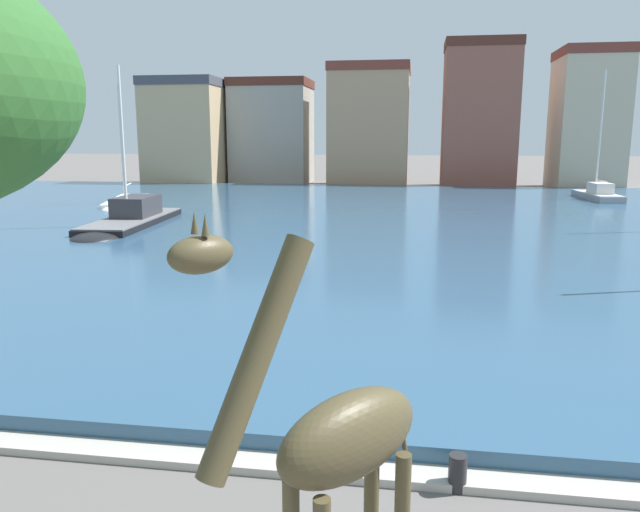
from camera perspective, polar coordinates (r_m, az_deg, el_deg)
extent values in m
cube|color=#2D5170|center=(31.31, 2.83, 3.06)|extent=(91.96, 45.94, 0.37)
cube|color=#ADA89E|center=(9.41, -12.96, -17.74)|extent=(91.96, 0.50, 0.12)
ellipsoid|color=#4C4228|center=(5.17, 2.78, -16.36)|extent=(1.34, 1.50, 0.73)
cylinder|color=#4C4228|center=(4.24, -5.93, -9.30)|extent=(0.78, 0.91, 1.62)
ellipsoid|color=#4C4228|center=(3.81, -11.01, 0.15)|extent=(0.47, 0.50, 0.24)
cone|color=#4C4228|center=(3.73, -10.63, 2.88)|extent=(0.05, 0.05, 0.14)
cone|color=#4C4228|center=(3.83, -11.60, 3.06)|extent=(0.05, 0.05, 0.14)
cylinder|color=#4C4228|center=(5.77, 7.81, -16.72)|extent=(0.16, 0.19, 0.77)
cube|color=white|center=(41.30, -17.53, 4.64)|extent=(3.83, 7.48, 0.56)
ellipsoid|color=white|center=(37.94, -18.41, 4.06)|extent=(2.33, 2.91, 0.53)
cube|color=silver|center=(41.27, -17.56, 5.07)|extent=(3.76, 7.33, 0.06)
cylinder|color=silver|center=(40.55, -17.98, 9.94)|extent=(0.12, 0.12, 7.10)
cylinder|color=silver|center=(41.91, -17.46, 6.35)|extent=(0.79, 2.45, 0.08)
cube|color=#939399|center=(45.53, 24.36, 4.84)|extent=(2.13, 5.53, 0.74)
ellipsoid|color=#939399|center=(47.93, 23.30, 5.19)|extent=(1.65, 2.02, 0.70)
cube|color=#B1B1B5|center=(45.49, 24.40, 5.34)|extent=(2.08, 5.42, 0.06)
cube|color=silver|center=(45.08, 24.62, 5.76)|extent=(1.32, 1.99, 0.70)
cylinder|color=silver|center=(45.71, 24.63, 10.39)|extent=(0.12, 0.12, 8.07)
cylinder|color=silver|center=(44.92, 24.73, 6.37)|extent=(0.25, 1.89, 0.08)
cube|color=black|center=(31.03, -17.02, 2.77)|extent=(2.96, 8.39, 0.64)
ellipsoid|color=black|center=(27.47, -19.94, 1.56)|extent=(2.31, 3.04, 0.61)
cube|color=slate|center=(30.99, -17.06, 3.41)|extent=(2.90, 8.22, 0.06)
cube|color=#333338|center=(31.50, -16.70, 4.48)|extent=(1.85, 3.00, 0.95)
cylinder|color=silver|center=(30.17, -17.86, 9.85)|extent=(0.12, 0.12, 7.06)
cylinder|color=silver|center=(31.66, -16.61, 5.17)|extent=(0.31, 2.88, 0.08)
cylinder|color=#232326|center=(8.64, 12.67, -19.07)|extent=(0.24, 0.24, 0.50)
cube|color=tan|center=(60.42, -12.11, 10.80)|extent=(6.83, 7.50, 9.00)
cube|color=#42424C|center=(60.62, -12.30, 15.43)|extent=(6.97, 7.65, 0.80)
cube|color=gray|center=(61.23, -4.47, 11.07)|extent=(7.33, 6.07, 9.12)
cube|color=#51281E|center=(61.43, -4.55, 15.70)|extent=(7.47, 6.20, 0.80)
cube|color=tan|center=(57.54, 4.59, 11.56)|extent=(7.08, 6.21, 10.11)
cube|color=brown|center=(57.85, 4.68, 16.97)|extent=(7.22, 6.33, 0.80)
cube|color=#8E5142|center=(57.76, 14.57, 12.18)|extent=(6.35, 5.11, 12.00)
cube|color=#51281E|center=(58.28, 14.90, 18.48)|extent=(6.47, 5.22, 0.80)
cube|color=#C6B293|center=(59.08, 23.58, 11.16)|extent=(5.43, 6.40, 11.11)
cube|color=brown|center=(59.48, 24.04, 16.89)|extent=(5.54, 6.53, 0.80)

